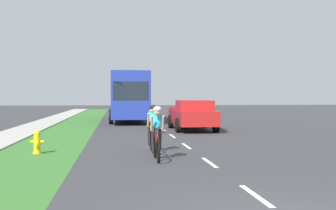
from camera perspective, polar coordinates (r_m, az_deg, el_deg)
ground_plane at (r=25.95m, az=-1.14°, el=-2.93°), size 120.00×120.00×0.00m
grass_verge at (r=25.95m, az=-12.55°, el=-2.95°), size 2.79×70.00×0.01m
sidewalk_concrete at (r=26.29m, az=-17.70°, el=-2.92°), size 1.94×70.00×0.10m
lane_markings_center at (r=29.93m, az=-1.91°, el=-2.37°), size 0.12×53.80×0.01m
fire_hydrant_yellow at (r=14.53m, az=-17.05°, el=-4.78°), size 0.44×0.38×0.76m
cyclist_lead at (r=12.43m, az=-1.53°, el=-3.70°), size 0.42×1.72×1.58m
cyclist_trailing at (r=14.23m, az=-2.08°, el=-3.07°), size 0.42×1.72×1.58m
pickup_red at (r=23.39m, az=3.27°, el=-1.35°), size 2.22×5.10×1.64m
bus_blue at (r=32.43m, az=-5.31°, el=1.40°), size 2.78×11.60×3.48m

